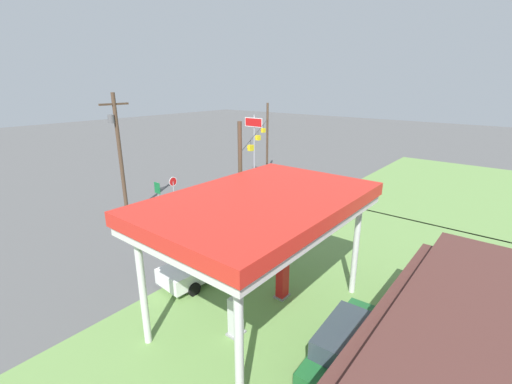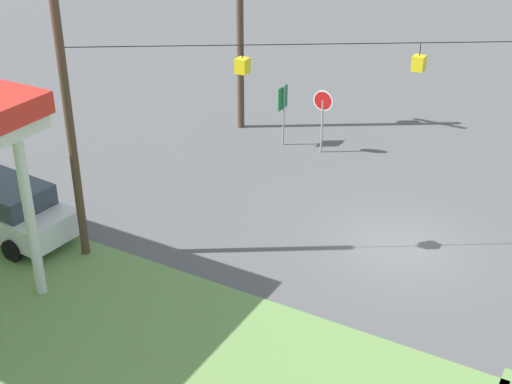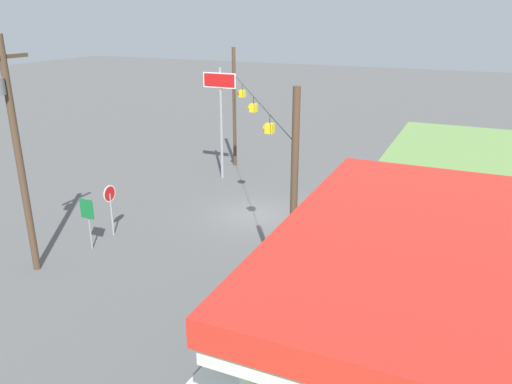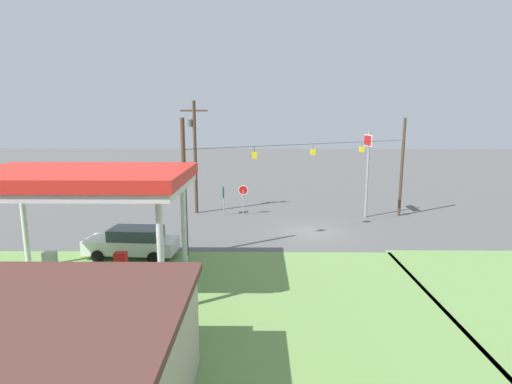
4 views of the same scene
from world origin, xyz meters
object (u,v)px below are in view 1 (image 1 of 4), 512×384
Objects in this scene: route_sign at (158,191)px; utility_pole_main at (119,151)px; car_at_pumps_front at (208,260)px; fuel_pump_far at (236,317)px; stop_sign_overhead at (254,136)px; car_at_pumps_rear at (349,345)px; stop_sign_roadside at (173,185)px; fuel_pump_near at (282,282)px; gas_station_canopy at (261,208)px.

route_sign is 0.26× the size of utility_pole_main.
route_sign is at bearing -108.76° from car_at_pumps_front.
route_sign reaches higher than fuel_pump_far.
stop_sign_overhead is 0.74× the size of utility_pole_main.
car_at_pumps_rear is 2.07× the size of stop_sign_roadside.
stop_sign_roadside reaches higher than fuel_pump_near.
fuel_pump_near is 15.04m from route_sign.
car_at_pumps_front is 1.03× the size of car_at_pumps_rear.
car_at_pumps_rear is 19.69m from route_sign.
route_sign is (-3.49, -14.60, 0.86)m from fuel_pump_near.
stop_sign_roadside is (-8.46, -14.70, 0.96)m from fuel_pump_far.
gas_station_canopy is 15.64m from utility_pole_main.
fuel_pump_far is (3.34, 0.00, 0.00)m from fuel_pump_near.
gas_station_canopy is at bearing 0.05° from fuel_pump_near.
route_sign is (-6.82, -14.60, 0.86)m from fuel_pump_far.
gas_station_canopy is 4.08× the size of route_sign.
route_sign is at bearing -109.44° from gas_station_canopy.
fuel_pump_far is 16.61m from utility_pole_main.
utility_pole_main is (-4.40, -15.40, 4.39)m from fuel_pump_far.
stop_sign_overhead is at bearing 174.50° from utility_pole_main.
stop_sign_overhead is at bearing -3.70° from stop_sign_roadside.
gas_station_canopy is at bearing 40.01° from stop_sign_overhead.
gas_station_canopy is 3.92× the size of stop_sign_roadside.
stop_sign_roadside is at bearing 170.15° from utility_pole_main.
gas_station_canopy is 4.60m from fuel_pump_far.
gas_station_canopy is at bearing -114.80° from stop_sign_roadside.
gas_station_canopy reaches higher than fuel_pump_near.
route_sign is 4.35m from utility_pole_main.
car_at_pumps_rear is at bearing 86.16° from car_at_pumps_front.
stop_sign_overhead reaches higher than fuel_pump_near.
utility_pole_main is (-1.06, -15.40, 4.39)m from fuel_pump_near.
stop_sign_overhead reaches higher than route_sign.
car_at_pumps_front is 0.76× the size of stop_sign_overhead.
fuel_pump_far reaches higher than car_at_pumps_front.
car_at_pumps_front is at bearing 80.42° from utility_pole_main.
gas_station_canopy is 1.05× the size of utility_pole_main.
car_at_pumps_rear reaches higher than car_at_pumps_front.
stop_sign_overhead reaches higher than car_at_pumps_rear.
fuel_pump_far is 0.74× the size of route_sign.
fuel_pump_far is (1.67, -0.00, -4.29)m from gas_station_canopy.
route_sign reaches higher than car_at_pumps_rear.
stop_sign_roadside is 1.04× the size of route_sign.
route_sign is at bearing 161.78° from utility_pole_main.
fuel_pump_far is 4.97m from car_at_pumps_front.
stop_sign_overhead is at bearing -142.65° from fuel_pump_far.
car_at_pumps_rear is at bearing 73.88° from route_sign.
gas_station_canopy reaches higher than route_sign.
utility_pole_main is (2.42, -0.80, 3.53)m from route_sign.
car_at_pumps_front is (0.81, -4.28, 0.07)m from fuel_pump_near.
gas_station_canopy reaches higher than stop_sign_roadside.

